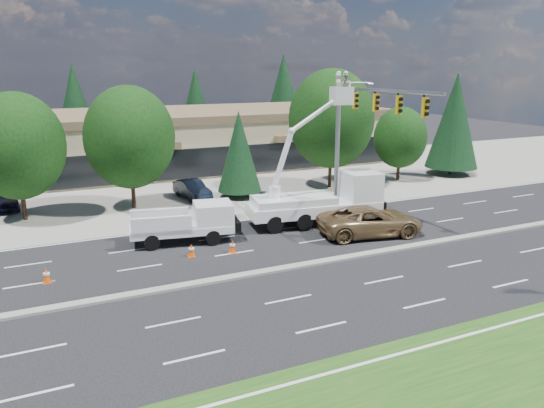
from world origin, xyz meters
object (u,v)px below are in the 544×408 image
bucket_truck (324,193)px  minivan (370,221)px  utility_pickup (189,226)px  signal_mast (356,124)px

bucket_truck → minivan: bearing=-60.8°
bucket_truck → minivan: bucket_truck is taller
utility_pickup → bucket_truck: (8.76, -0.02, 1.05)m
utility_pickup → bucket_truck: 8.82m
utility_pickup → bucket_truck: size_ratio=0.64×
signal_mast → bucket_truck: size_ratio=1.08×
signal_mast → bucket_truck: 5.08m
utility_pickup → minivan: 10.55m
signal_mast → minivan: 6.90m
utility_pickup → bucket_truck: bucket_truck is taller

